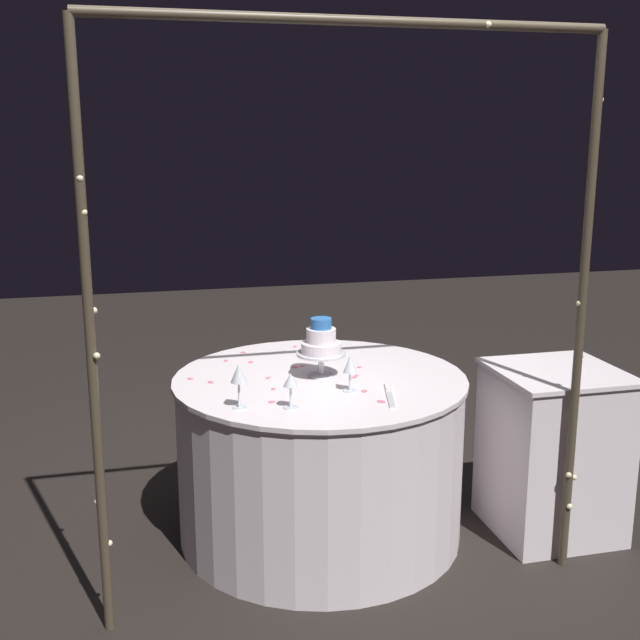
{
  "coord_description": "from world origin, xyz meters",
  "views": [
    {
      "loc": [
        0.81,
        3.27,
        1.8
      ],
      "look_at": [
        0.0,
        0.0,
        1.01
      ],
      "focal_mm": 44.86,
      "sensor_mm": 36.0,
      "label": 1
    }
  ],
  "objects_px": {
    "side_table": "(552,451)",
    "wine_glass_0": "(239,375)",
    "main_table": "(320,456)",
    "wine_glass_1": "(291,382)",
    "cake_knife": "(389,394)",
    "tiered_cake": "(321,343)",
    "wine_glass_2": "(350,365)",
    "decorative_arch": "(355,244)"
  },
  "relations": [
    {
      "from": "main_table",
      "to": "tiered_cake",
      "type": "height_order",
      "value": "tiered_cake"
    },
    {
      "from": "tiered_cake",
      "to": "wine_glass_0",
      "type": "xyz_separation_m",
      "value": [
        0.41,
        0.33,
        -0.02
      ]
    },
    {
      "from": "wine_glass_1",
      "to": "wine_glass_2",
      "type": "bearing_deg",
      "value": -152.56
    },
    {
      "from": "tiered_cake",
      "to": "wine_glass_2",
      "type": "height_order",
      "value": "tiered_cake"
    },
    {
      "from": "wine_glass_0",
      "to": "wine_glass_2",
      "type": "relative_size",
      "value": 1.14
    },
    {
      "from": "wine_glass_2",
      "to": "cake_knife",
      "type": "bearing_deg",
      "value": 148.74
    },
    {
      "from": "tiered_cake",
      "to": "wine_glass_1",
      "type": "distance_m",
      "value": 0.44
    },
    {
      "from": "side_table",
      "to": "wine_glass_0",
      "type": "xyz_separation_m",
      "value": [
        1.44,
        0.1,
        0.5
      ]
    },
    {
      "from": "decorative_arch",
      "to": "wine_glass_2",
      "type": "height_order",
      "value": "decorative_arch"
    },
    {
      "from": "side_table",
      "to": "decorative_arch",
      "type": "bearing_deg",
      "value": 16.33
    },
    {
      "from": "main_table",
      "to": "tiered_cake",
      "type": "distance_m",
      "value": 0.53
    },
    {
      "from": "wine_glass_0",
      "to": "cake_knife",
      "type": "distance_m",
      "value": 0.63
    },
    {
      "from": "tiered_cake",
      "to": "wine_glass_2",
      "type": "xyz_separation_m",
      "value": [
        -0.07,
        0.23,
        -0.04
      ]
    },
    {
      "from": "decorative_arch",
      "to": "cake_knife",
      "type": "distance_m",
      "value": 0.72
    },
    {
      "from": "wine_glass_1",
      "to": "tiered_cake",
      "type": "bearing_deg",
      "value": -119.82
    },
    {
      "from": "decorative_arch",
      "to": "wine_glass_2",
      "type": "xyz_separation_m",
      "value": [
        -0.07,
        -0.3,
        -0.55
      ]
    },
    {
      "from": "side_table",
      "to": "cake_knife",
      "type": "xyz_separation_m",
      "value": [
        0.82,
        0.09,
        0.37
      ]
    },
    {
      "from": "main_table",
      "to": "wine_glass_0",
      "type": "xyz_separation_m",
      "value": [
        0.4,
        0.32,
        0.51
      ]
    },
    {
      "from": "wine_glass_2",
      "to": "wine_glass_0",
      "type": "bearing_deg",
      "value": 11.65
    },
    {
      "from": "wine_glass_2",
      "to": "decorative_arch",
      "type": "bearing_deg",
      "value": 76.64
    },
    {
      "from": "tiered_cake",
      "to": "cake_knife",
      "type": "bearing_deg",
      "value": 123.27
    },
    {
      "from": "main_table",
      "to": "side_table",
      "type": "distance_m",
      "value": 1.06
    },
    {
      "from": "wine_glass_0",
      "to": "wine_glass_1",
      "type": "xyz_separation_m",
      "value": [
        -0.2,
        0.05,
        -0.03
      ]
    },
    {
      "from": "wine_glass_1",
      "to": "main_table",
      "type": "bearing_deg",
      "value": -119.59
    },
    {
      "from": "main_table",
      "to": "wine_glass_1",
      "type": "xyz_separation_m",
      "value": [
        0.21,
        0.37,
        0.48
      ]
    },
    {
      "from": "main_table",
      "to": "wine_glass_1",
      "type": "bearing_deg",
      "value": 60.41
    },
    {
      "from": "tiered_cake",
      "to": "cake_knife",
      "type": "distance_m",
      "value": 0.41
    },
    {
      "from": "decorative_arch",
      "to": "cake_knife",
      "type": "xyz_separation_m",
      "value": [
        -0.22,
        -0.22,
        -0.66
      ]
    },
    {
      "from": "side_table",
      "to": "wine_glass_0",
      "type": "distance_m",
      "value": 1.53
    },
    {
      "from": "wine_glass_1",
      "to": "wine_glass_2",
      "type": "relative_size",
      "value": 0.91
    },
    {
      "from": "wine_glass_1",
      "to": "wine_glass_0",
      "type": "bearing_deg",
      "value": -13.84
    },
    {
      "from": "main_table",
      "to": "cake_knife",
      "type": "distance_m",
      "value": 0.53
    },
    {
      "from": "side_table",
      "to": "wine_glass_2",
      "type": "distance_m",
      "value": 1.08
    },
    {
      "from": "wine_glass_2",
      "to": "wine_glass_1",
      "type": "bearing_deg",
      "value": 27.44
    },
    {
      "from": "tiered_cake",
      "to": "wine_glass_0",
      "type": "height_order",
      "value": "tiered_cake"
    },
    {
      "from": "cake_knife",
      "to": "side_table",
      "type": "bearing_deg",
      "value": -173.94
    },
    {
      "from": "side_table",
      "to": "wine_glass_1",
      "type": "distance_m",
      "value": 1.34
    },
    {
      "from": "main_table",
      "to": "wine_glass_0",
      "type": "distance_m",
      "value": 0.72
    },
    {
      "from": "side_table",
      "to": "wine_glass_0",
      "type": "bearing_deg",
      "value": 3.91
    },
    {
      "from": "tiered_cake",
      "to": "main_table",
      "type": "bearing_deg",
      "value": 52.43
    },
    {
      "from": "wine_glass_0",
      "to": "side_table",
      "type": "bearing_deg",
      "value": -176.09
    },
    {
      "from": "decorative_arch",
      "to": "wine_glass_2",
      "type": "relative_size",
      "value": 13.95
    }
  ]
}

